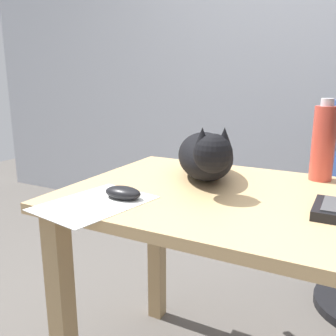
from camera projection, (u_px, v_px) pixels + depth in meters
name	position (u px, v px, depth m)	size (l,w,h in m)	color
desk	(301.00, 242.00, 0.99)	(1.36, 0.69, 0.72)	tan
cat	(206.00, 155.00, 1.20)	(0.33, 0.56, 0.20)	black
computer_mouse	(123.00, 193.00, 1.01)	(0.11, 0.06, 0.04)	black
paper_sheet	(95.00, 203.00, 0.97)	(0.21, 0.30, 0.00)	white
water_bottle	(323.00, 143.00, 1.18)	(0.07, 0.07, 0.27)	#D84C3D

